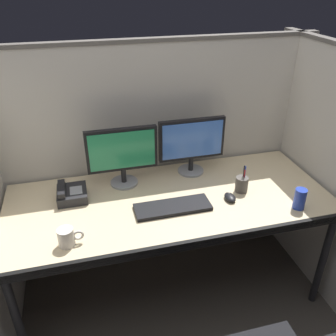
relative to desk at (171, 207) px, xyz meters
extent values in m
plane|color=#423D38|center=(0.00, -0.29, -0.69)|extent=(8.00, 8.00, 0.00)
cube|color=beige|center=(0.00, 0.46, 0.08)|extent=(2.20, 0.05, 1.55)
cube|color=#605B56|center=(0.00, 0.46, 0.87)|extent=(2.21, 0.06, 0.02)
cube|color=beige|center=(0.99, -0.09, 0.08)|extent=(0.05, 1.40, 1.55)
cube|color=beige|center=(0.00, 0.01, 0.03)|extent=(1.90, 0.80, 0.04)
cube|color=black|center=(0.00, -0.38, 0.03)|extent=(1.90, 0.02, 0.05)
cylinder|color=black|center=(-0.89, -0.33, -0.34)|extent=(0.04, 0.04, 0.70)
cylinder|color=black|center=(0.89, -0.33, -0.34)|extent=(0.04, 0.04, 0.70)
cylinder|color=black|center=(-0.89, 0.35, -0.34)|extent=(0.04, 0.04, 0.70)
cylinder|color=black|center=(0.89, 0.35, -0.34)|extent=(0.04, 0.04, 0.70)
cylinder|color=gray|center=(-0.24, 0.25, 0.06)|extent=(0.17, 0.17, 0.01)
cylinder|color=black|center=(-0.24, 0.25, 0.11)|extent=(0.03, 0.03, 0.09)
cube|color=black|center=(-0.24, 0.25, 0.29)|extent=(0.43, 0.03, 0.27)
cube|color=#268C59|center=(-0.24, 0.23, 0.29)|extent=(0.39, 0.01, 0.23)
cylinder|color=gray|center=(0.22, 0.29, 0.06)|extent=(0.17, 0.17, 0.01)
cylinder|color=black|center=(0.22, 0.29, 0.11)|extent=(0.03, 0.03, 0.09)
cube|color=black|center=(0.22, 0.29, 0.29)|extent=(0.43, 0.03, 0.27)
cube|color=#3F72D8|center=(0.22, 0.27, 0.29)|extent=(0.39, 0.01, 0.23)
cube|color=black|center=(-0.01, -0.09, 0.06)|extent=(0.43, 0.15, 0.02)
ellipsoid|color=black|center=(0.34, -0.09, 0.07)|extent=(0.06, 0.10, 0.03)
cylinder|color=#59595B|center=(0.34, -0.07, 0.08)|extent=(0.01, 0.01, 0.01)
cylinder|color=#4C4742|center=(0.44, -0.02, 0.10)|extent=(0.08, 0.08, 0.09)
cylinder|color=red|center=(0.45, -0.02, 0.13)|extent=(0.01, 0.01, 0.14)
cylinder|color=#263FB2|center=(0.45, -0.02, 0.14)|extent=(0.01, 0.01, 0.16)
cylinder|color=black|center=(0.45, 0.00, 0.14)|extent=(0.01, 0.01, 0.16)
cylinder|color=silver|center=(-0.59, -0.25, 0.10)|extent=(0.08, 0.08, 0.09)
torus|color=silver|center=(-0.54, -0.25, 0.10)|extent=(0.06, 0.01, 0.06)
cube|color=black|center=(-0.56, 0.16, 0.08)|extent=(0.17, 0.19, 0.06)
cube|color=black|center=(-0.61, 0.16, 0.12)|extent=(0.04, 0.17, 0.03)
cube|color=gray|center=(-0.53, 0.15, 0.11)|extent=(0.07, 0.09, 0.00)
cylinder|color=#263FB2|center=(0.68, -0.26, 0.11)|extent=(0.07, 0.07, 0.12)
camera|label=1|loc=(-0.45, -1.66, 1.24)|focal=38.01mm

